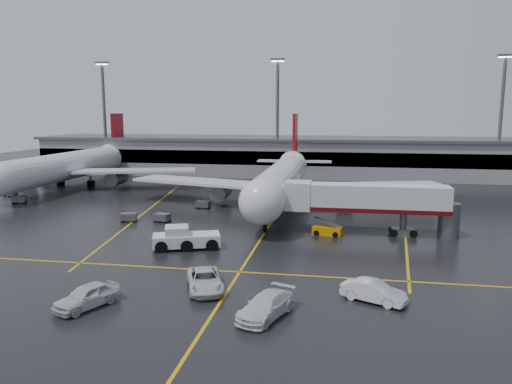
# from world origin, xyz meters

# --- Properties ---
(ground) EXTENTS (220.00, 220.00, 0.00)m
(ground) POSITION_xyz_m (0.00, 0.00, 0.00)
(ground) COLOR black
(ground) RESTS_ON ground
(apron_line_centre) EXTENTS (0.25, 90.00, 0.02)m
(apron_line_centre) POSITION_xyz_m (0.00, 0.00, 0.01)
(apron_line_centre) COLOR gold
(apron_line_centre) RESTS_ON ground
(apron_line_stop) EXTENTS (60.00, 0.25, 0.02)m
(apron_line_stop) POSITION_xyz_m (0.00, -22.00, 0.01)
(apron_line_stop) COLOR gold
(apron_line_stop) RESTS_ON ground
(apron_line_left) EXTENTS (9.99, 69.35, 0.02)m
(apron_line_left) POSITION_xyz_m (-20.00, 10.00, 0.01)
(apron_line_left) COLOR gold
(apron_line_left) RESTS_ON ground
(apron_line_right) EXTENTS (7.57, 69.64, 0.02)m
(apron_line_right) POSITION_xyz_m (18.00, 10.00, 0.01)
(apron_line_right) COLOR gold
(apron_line_right) RESTS_ON ground
(terminal) EXTENTS (122.00, 19.00, 8.60)m
(terminal) POSITION_xyz_m (0.00, 47.93, 4.32)
(terminal) COLOR gray
(terminal) RESTS_ON ground
(light_mast_left) EXTENTS (3.00, 1.20, 25.45)m
(light_mast_left) POSITION_xyz_m (-45.00, 42.00, 14.47)
(light_mast_left) COLOR #595B60
(light_mast_left) RESTS_ON ground
(light_mast_mid) EXTENTS (3.00, 1.20, 25.45)m
(light_mast_mid) POSITION_xyz_m (-5.00, 42.00, 14.47)
(light_mast_mid) COLOR #595B60
(light_mast_mid) RESTS_ON ground
(light_mast_right) EXTENTS (3.00, 1.20, 25.45)m
(light_mast_right) POSITION_xyz_m (40.00, 42.00, 14.47)
(light_mast_right) COLOR #595B60
(light_mast_right) RESTS_ON ground
(main_airliner) EXTENTS (48.80, 45.60, 14.10)m
(main_airliner) POSITION_xyz_m (0.00, 9.70, 4.21)
(main_airliner) COLOR silver
(main_airliner) RESTS_ON ground
(second_airliner) EXTENTS (48.80, 45.60, 14.10)m
(second_airliner) POSITION_xyz_m (-42.00, 21.70, 4.21)
(second_airliner) COLOR silver
(second_airliner) RESTS_ON ground
(jet_bridge) EXTENTS (19.90, 3.40, 6.05)m
(jet_bridge) POSITION_xyz_m (11.87, -6.00, 3.93)
(jet_bridge) COLOR silver
(jet_bridge) RESTS_ON ground
(pushback_tractor) EXTENTS (7.49, 4.91, 2.49)m
(pushback_tractor) POSITION_xyz_m (-7.30, -15.38, 0.99)
(pushback_tractor) COLOR silver
(pushback_tractor) RESTS_ON ground
(belt_loader) EXTENTS (3.59, 2.18, 2.13)m
(belt_loader) POSITION_xyz_m (7.36, -7.11, 0.52)
(belt_loader) COLOR orange
(belt_loader) RESTS_ON ground
(service_van_a) EXTENTS (4.55, 6.34, 1.60)m
(service_van_a) POSITION_xyz_m (-1.85, -26.77, 0.80)
(service_van_a) COLOR silver
(service_van_a) RESTS_ON ground
(service_van_b) EXTENTS (4.14, 6.04, 1.62)m
(service_van_b) POSITION_xyz_m (3.79, -31.14, 0.81)
(service_van_b) COLOR silver
(service_van_b) RESTS_ON ground
(service_van_c) EXTENTS (5.14, 3.61, 1.61)m
(service_van_c) POSITION_xyz_m (11.38, -26.97, 0.80)
(service_van_c) COLOR white
(service_van_c) RESTS_ON ground
(service_van_d) EXTENTS (3.98, 5.47, 1.73)m
(service_van_d) POSITION_xyz_m (-9.39, -31.71, 0.87)
(service_van_d) COLOR silver
(service_van_d) RESTS_ON ground
(baggage_cart_a) EXTENTS (2.26, 1.75, 1.12)m
(baggage_cart_a) POSITION_xyz_m (-14.15, -3.86, 0.63)
(baggage_cart_a) COLOR #595B60
(baggage_cart_a) RESTS_ON ground
(baggage_cart_b) EXTENTS (2.29, 1.81, 1.12)m
(baggage_cart_b) POSITION_xyz_m (-18.54, -4.43, 0.63)
(baggage_cart_b) COLOR #595B60
(baggage_cart_b) RESTS_ON ground
(baggage_cart_c) EXTENTS (2.08, 1.43, 1.12)m
(baggage_cart_c) POSITION_xyz_m (-11.43, 5.88, 0.63)
(baggage_cart_c) COLOR #595B60
(baggage_cart_c) RESTS_ON ground
(baggage_cart_d) EXTENTS (2.18, 1.59, 1.12)m
(baggage_cart_d) POSITION_xyz_m (-46.77, 10.33, 0.63)
(baggage_cart_d) COLOR #595B60
(baggage_cart_d) RESTS_ON ground
(baggage_cart_e) EXTENTS (2.31, 1.86, 1.12)m
(baggage_cart_e) POSITION_xyz_m (-41.28, 5.01, 0.63)
(baggage_cart_e) COLOR #595B60
(baggage_cart_e) RESTS_ON ground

